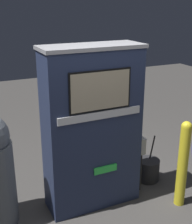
# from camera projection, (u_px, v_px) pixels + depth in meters

# --- Properties ---
(ground_plane) EXTENTS (14.00, 14.00, 0.00)m
(ground_plane) POSITION_uv_depth(u_px,v_px,m) (100.00, 210.00, 3.70)
(ground_plane) COLOR #423F3D
(gas_pump) EXTENTS (1.20, 0.45, 1.91)m
(gas_pump) POSITION_uv_depth(u_px,v_px,m) (92.00, 129.00, 3.56)
(gas_pump) COLOR #232D4C
(gas_pump) RESTS_ON ground_plane
(safety_bollard) EXTENTS (0.12, 0.12, 1.08)m
(safety_bollard) POSITION_uv_depth(u_px,v_px,m) (183.00, 162.00, 3.64)
(safety_bollard) COLOR yellow
(safety_bollard) RESTS_ON ground_plane
(squeegee_bucket) EXTENTS (0.31, 0.31, 0.67)m
(squeegee_bucket) POSITION_uv_depth(u_px,v_px,m) (148.00, 170.00, 4.30)
(squeegee_bucket) COLOR #262628
(squeegee_bucket) RESTS_ON ground_plane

